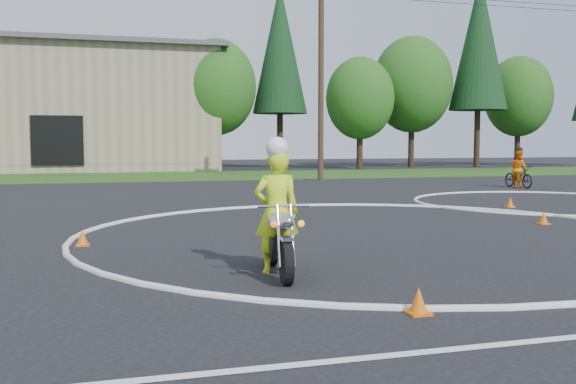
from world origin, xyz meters
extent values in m
plane|color=black|center=(0.00, 0.00, 0.00)|extent=(120.00, 120.00, 0.00)
cube|color=#1E4714|center=(0.00, 27.00, 0.01)|extent=(120.00, 10.00, 0.02)
torus|color=silver|center=(0.00, 3.00, 0.01)|extent=(12.12, 12.12, 0.12)
torus|color=silver|center=(8.00, 8.00, 0.01)|extent=(8.10, 8.10, 0.10)
cube|color=silver|center=(-3.00, -4.00, 0.01)|extent=(8.00, 0.12, 0.01)
cylinder|color=black|center=(-3.00, -1.02, 0.30)|extent=(0.19, 0.61, 0.60)
cylinder|color=black|center=(-2.84, 0.39, 0.30)|extent=(0.19, 0.61, 0.60)
cube|color=black|center=(-2.91, -0.26, 0.40)|extent=(0.34, 0.58, 0.30)
ellipsoid|color=#BABABF|center=(-2.93, -0.47, 0.79)|extent=(0.43, 0.68, 0.28)
cube|color=black|center=(-2.88, 0.04, 0.75)|extent=(0.33, 0.63, 0.10)
cylinder|color=white|center=(-3.08, -0.93, 0.65)|extent=(0.09, 0.36, 0.81)
cylinder|color=silver|center=(-2.90, -0.95, 0.65)|extent=(0.09, 0.36, 0.81)
cube|color=silver|center=(-3.00, -1.04, 0.62)|extent=(0.17, 0.24, 0.05)
cylinder|color=#BCBCC2|center=(-2.97, -0.77, 1.03)|extent=(0.70, 0.12, 0.04)
sphere|color=silver|center=(-3.01, -1.12, 0.86)|extent=(0.18, 0.18, 0.18)
sphere|color=#FF500C|center=(-3.19, -1.07, 0.83)|extent=(0.09, 0.09, 0.09)
sphere|color=orange|center=(-2.83, -1.12, 0.83)|extent=(0.09, 0.09, 0.09)
cylinder|color=white|center=(-2.70, 0.12, 0.30)|extent=(0.17, 0.81, 0.08)
imported|color=#D0F71A|center=(-2.92, -0.22, 0.89)|extent=(0.69, 0.50, 1.78)
sphere|color=white|center=(-2.92, -0.26, 1.81)|extent=(0.32, 0.32, 0.32)
imported|color=black|center=(11.26, 13.86, 0.47)|extent=(0.63, 1.78, 0.93)
imported|color=orange|center=(11.26, 13.86, 0.78)|extent=(0.59, 0.76, 1.55)
sphere|color=black|center=(11.26, 13.86, 1.57)|extent=(0.27, 0.27, 0.27)
cone|color=orange|center=(4.43, 3.42, 0.15)|extent=(0.22, 0.22, 0.30)
cube|color=orange|center=(4.43, 3.42, 0.01)|extent=(0.24, 0.24, 0.03)
cone|color=orange|center=(6.02, 6.96, 0.15)|extent=(0.22, 0.22, 0.30)
cube|color=orange|center=(6.02, 6.96, 0.01)|extent=(0.24, 0.24, 0.03)
cone|color=orange|center=(-2.00, -2.81, 0.15)|extent=(0.22, 0.22, 0.30)
cube|color=orange|center=(-2.00, -2.81, 0.01)|extent=(0.24, 0.24, 0.03)
cone|color=orange|center=(-5.70, 3.12, 0.15)|extent=(0.22, 0.22, 0.30)
cube|color=orange|center=(-5.70, 3.12, 0.01)|extent=(0.24, 0.24, 0.03)
cube|color=black|center=(-8.00, 31.90, 2.00)|extent=(3.00, 0.16, 3.00)
cylinder|color=#382619|center=(2.00, 34.00, 1.62)|extent=(0.44, 0.44, 3.24)
ellipsoid|color=#1E5116|center=(2.00, 34.00, 5.58)|extent=(5.40, 5.40, 6.48)
cylinder|color=#382619|center=(7.00, 36.00, 1.98)|extent=(0.44, 0.44, 3.96)
cone|color=black|center=(7.00, 36.00, 8.63)|extent=(3.96, 3.96, 9.35)
cylinder|color=#382619|center=(12.00, 33.00, 1.44)|extent=(0.44, 0.44, 2.88)
ellipsoid|color=#1E5116|center=(12.00, 33.00, 4.96)|extent=(4.80, 4.80, 5.76)
cylinder|color=#382619|center=(17.00, 35.00, 1.80)|extent=(0.44, 0.44, 3.60)
ellipsoid|color=#1E5116|center=(17.00, 35.00, 6.20)|extent=(6.00, 6.00, 7.20)
cylinder|color=#382619|center=(22.00, 34.00, 2.16)|extent=(0.44, 0.44, 4.32)
cone|color=black|center=(22.00, 34.00, 9.42)|extent=(4.32, 4.32, 10.20)
cylinder|color=#382619|center=(27.00, 36.00, 1.62)|extent=(0.44, 0.44, 3.24)
ellipsoid|color=#1E5116|center=(27.00, 36.00, 5.58)|extent=(5.40, 5.40, 6.48)
cylinder|color=#382619|center=(-2.00, 35.00, 1.44)|extent=(0.44, 0.44, 2.88)
ellipsoid|color=#1E5116|center=(-2.00, 35.00, 4.96)|extent=(4.80, 4.80, 5.76)
cylinder|color=#473321|center=(5.00, 21.00, 5.00)|extent=(0.28, 0.28, 10.00)
cylinder|color=black|center=(15.00, 20.45, 9.20)|extent=(20.00, 0.02, 0.02)
cylinder|color=black|center=(15.00, 21.55, 9.20)|extent=(20.00, 0.02, 0.02)
camera|label=1|loc=(-5.28, -9.07, 1.89)|focal=40.00mm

